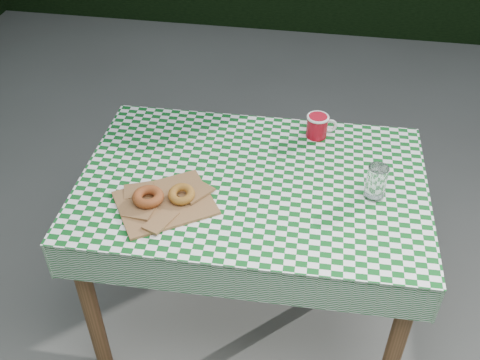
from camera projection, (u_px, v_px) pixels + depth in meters
name	position (u px, v px, depth m)	size (l,w,h in m)	color
ground	(294.00, 312.00, 2.45)	(60.00, 60.00, 0.00)	#575751
table	(251.00, 254.00, 2.21)	(1.20, 0.80, 0.75)	brown
tablecloth	(253.00, 181.00, 1.97)	(1.22, 0.82, 0.01)	#0C5019
paper_bag	(165.00, 202.00, 1.86)	(0.31, 0.24, 0.02)	olive
bagel_front	(148.00, 197.00, 1.85)	(0.11, 0.11, 0.03)	brown
bagel_back	(182.00, 194.00, 1.86)	(0.09, 0.09, 0.03)	#9B6C20
coffee_mug	(317.00, 126.00, 2.15)	(0.16, 0.16, 0.09)	#A40A19
drinking_glass	(376.00, 182.00, 1.86)	(0.07, 0.07, 0.12)	white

